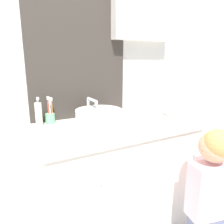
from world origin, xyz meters
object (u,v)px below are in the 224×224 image
(sink_basin, at_px, (99,118))
(teddy_bear, at_px, (168,107))
(soap_dispenser, at_px, (39,114))
(toothbrush_holder, at_px, (50,117))
(child_figure, at_px, (210,186))

(sink_basin, bearing_deg, teddy_bear, 0.40)
(soap_dispenser, height_order, teddy_bear, soap_dispenser)
(soap_dispenser, xyz_separation_m, teddy_bear, (0.95, -0.18, -0.02))
(toothbrush_holder, height_order, soap_dispenser, soap_dispenser)
(toothbrush_holder, bearing_deg, teddy_bear, -13.56)
(sink_basin, height_order, toothbrush_holder, toothbrush_holder)
(child_figure, bearing_deg, soap_dispenser, 139.66)
(child_figure, xyz_separation_m, teddy_bear, (0.12, 0.52, 0.37))
(soap_dispenser, distance_m, teddy_bear, 0.96)
(sink_basin, relative_size, teddy_bear, 2.54)
(toothbrush_holder, xyz_separation_m, child_figure, (0.75, -0.73, -0.35))
(toothbrush_holder, relative_size, soap_dispenser, 0.96)
(soap_dispenser, relative_size, teddy_bear, 1.41)
(child_figure, distance_m, teddy_bear, 0.65)
(teddy_bear, bearing_deg, toothbrush_holder, 166.44)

